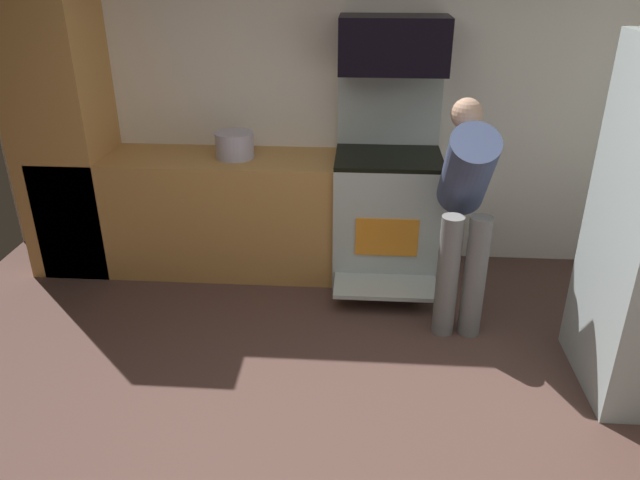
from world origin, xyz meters
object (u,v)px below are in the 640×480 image
object	(u,v)px
person_cook	(465,203)
stock_pot	(235,145)
oven_range	(386,211)
microwave	(394,45)

from	to	relation	value
person_cook	stock_pot	distance (m)	1.72
person_cook	oven_range	bearing A→B (deg)	124.49
oven_range	stock_pot	distance (m)	1.22
stock_pot	microwave	bearing A→B (deg)	4.10
stock_pot	person_cook	bearing A→B (deg)	-23.28
oven_range	stock_pot	size ratio (longest dim) A/B	5.40
person_cook	microwave	bearing A→B (deg)	121.07
person_cook	stock_pot	world-z (taller)	person_cook
oven_range	person_cook	world-z (taller)	oven_range
microwave	person_cook	size ratio (longest dim) A/B	0.51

